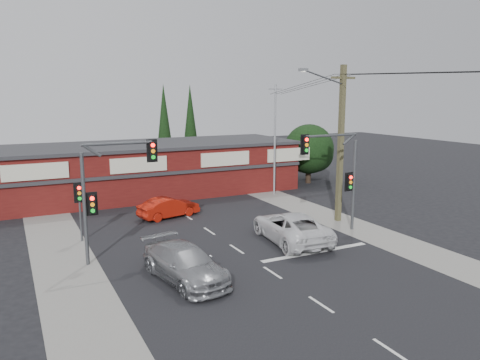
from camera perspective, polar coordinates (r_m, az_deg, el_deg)
name	(u,v)px	position (r m, az deg, el deg)	size (l,w,h in m)	color
ground	(244,254)	(24.64, 0.43, -8.99)	(120.00, 120.00, 0.00)	black
road_strip	(207,229)	(28.96, -4.10, -6.02)	(14.00, 70.00, 0.01)	black
verge_left	(60,250)	(27.03, -21.14, -7.91)	(3.00, 70.00, 0.02)	gray
verge_right	(319,214)	(33.04, 9.67, -4.07)	(3.00, 70.00, 0.02)	gray
stop_line	(316,252)	(25.17, 9.22, -8.66)	(6.50, 0.35, 0.01)	silver
white_suv	(291,227)	(26.59, 6.22, -5.70)	(2.77, 6.00, 1.67)	silver
silver_suv	(185,264)	(21.21, -6.75, -10.08)	(2.19, 5.38, 1.56)	#97999C
red_sedan	(169,207)	(31.89, -8.67, -3.32)	(1.45, 4.16, 1.37)	#B1190A
lane_dashes	(198,224)	(30.25, -5.16, -5.31)	(0.12, 50.49, 0.01)	silver
shop_building	(139,169)	(39.34, -12.23, 1.31)	(27.30, 8.40, 4.22)	#4D100F
tree_cluster	(308,152)	(44.42, 8.27, 3.45)	(5.90, 5.10, 5.50)	#2D2116
conifer_near	(164,122)	(46.94, -9.22, 6.96)	(1.80, 1.80, 9.25)	#2D2116
conifer_far	(190,120)	(49.97, -6.07, 7.23)	(1.80, 1.80, 9.25)	#2D2116
traffic_mast_left	(106,184)	(23.46, -15.98, -0.44)	(3.77, 0.27, 5.97)	#47494C
traffic_mast_right	(339,167)	(28.17, 12.02, 1.52)	(3.96, 0.27, 5.97)	#47494C
pedestal_signal	(79,200)	(27.52, -18.99, -2.29)	(0.55, 0.27, 3.38)	#47494C
utility_pole	(339,139)	(30.46, 12.01, 4.93)	(4.38, 0.59, 10.00)	brown
steel_pole	(275,138)	(38.27, 4.27, 5.15)	(1.20, 0.16, 9.00)	gray
power_lines	(410,78)	(26.40, 20.06, 11.66)	(2.01, 29.00, 1.22)	black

